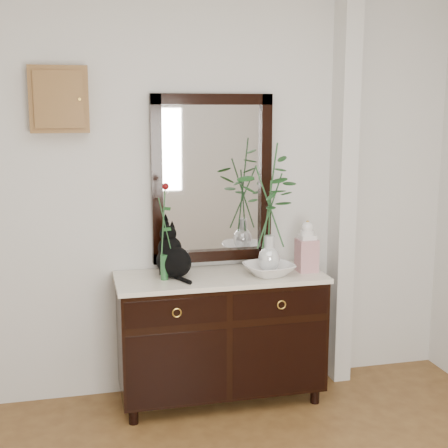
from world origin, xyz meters
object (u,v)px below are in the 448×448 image
object	(u,v)px
cat	(174,251)
ginger_jar	(307,246)
lotus_bowl	(269,269)
sideboard	(220,331)

from	to	relation	value
cat	ginger_jar	distance (m)	0.87
lotus_bowl	ginger_jar	xyz separation A→B (m)	(0.27, 0.04, 0.13)
sideboard	ginger_jar	bearing A→B (deg)	-3.22
sideboard	cat	bearing A→B (deg)	173.77
cat	lotus_bowl	distance (m)	0.62
sideboard	lotus_bowl	size ratio (longest dim) A/B	4.32
lotus_bowl	ginger_jar	size ratio (longest dim) A/B	0.91
ginger_jar	sideboard	bearing A→B (deg)	176.78
cat	ginger_jar	xyz separation A→B (m)	(0.86, -0.06, 0.01)
lotus_bowl	ginger_jar	world-z (taller)	ginger_jar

